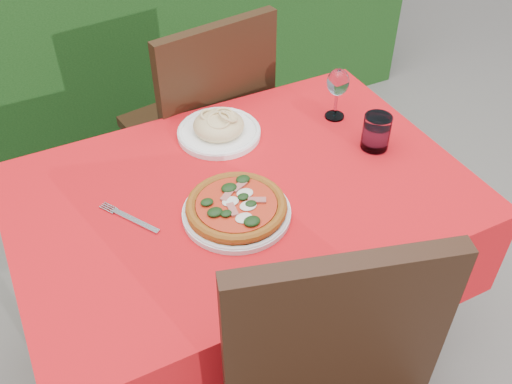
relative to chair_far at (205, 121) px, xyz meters
name	(u,v)px	position (x,y,z in m)	size (l,w,h in m)	color
ground	(245,341)	(-0.13, -0.59, -0.58)	(60.00, 60.00, 0.00)	#615D58
dining_table	(242,227)	(-0.13, -0.59, 0.02)	(1.26, 0.86, 0.75)	#4D2E18
chair_far	(205,121)	(0.00, 0.00, 0.00)	(0.52, 0.52, 1.01)	black
pizza_plate	(236,208)	(-0.18, -0.68, 0.20)	(0.32, 0.32, 0.05)	silver
pasta_plate	(219,128)	(-0.08, -0.33, 0.20)	(0.26, 0.26, 0.07)	white
water_glass	(376,134)	(0.32, -0.59, 0.22)	(0.08, 0.08, 0.11)	silver
wine_glass	(338,84)	(0.30, -0.40, 0.29)	(0.07, 0.07, 0.17)	white
fork	(135,221)	(-0.43, -0.58, 0.18)	(0.03, 0.21, 0.01)	#B3B3BA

